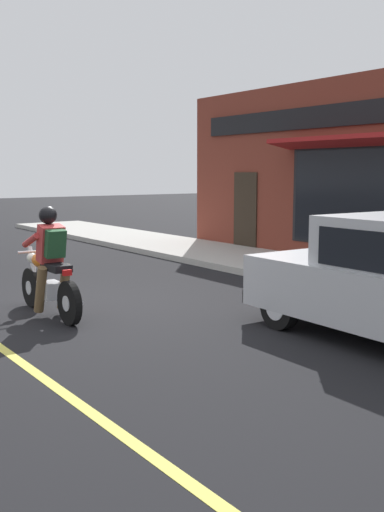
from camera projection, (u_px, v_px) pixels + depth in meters
The scene contains 5 objects.
ground_plane at pixel (84, 307), 9.44m from camera, with size 80.00×80.00×0.00m, color black.
sidewalk_curb at pixel (222, 255), 14.84m from camera, with size 2.60×22.00×0.14m, color #ADAAA3.
storefront_building at pixel (332, 172), 13.73m from camera, with size 1.25×9.78×4.20m.
motorcycle_with_rider at pixel (49, 270), 8.75m from camera, with size 0.56×2.02×1.62m.
trash_bin at pixel (351, 250), 11.42m from camera, with size 0.56×0.56×0.98m.
Camera 1 is at (-4.02, -8.49, 2.10)m, focal length 42.00 mm.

